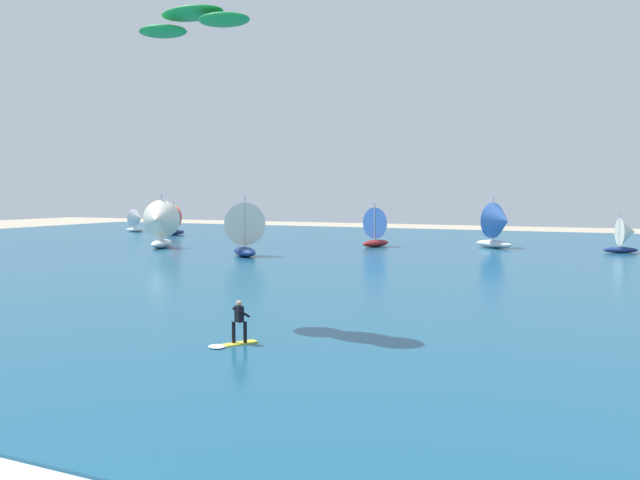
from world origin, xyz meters
The scene contains 10 objects.
ocean centered at (0.00, 49.08, 0.05)m, with size 160.00×90.00×0.10m, color navy.
kitesurfer centered at (-3.60, 14.68, 0.70)m, with size 1.47×1.97×1.67m.
kite centered at (-7.02, 17.08, 13.02)m, with size 5.91×2.62×0.87m.
sailboat_trailing centered at (-21.01, 44.11, 2.61)m, with size 4.86×4.80×5.48m.
sailboat_near_shore centered at (-12.76, 58.73, 2.27)m, with size 3.76×4.22×4.74m.
sailboat_heeled_over centered at (11.25, 61.11, 1.84)m, with size 3.39×2.99×3.80m.
sailboat_mid_right centered at (-44.72, 64.31, 2.20)m, with size 3.55×4.07×4.59m.
sailboat_mid_left centered at (-53.81, 68.33, 1.88)m, with size 3.33×2.82×3.89m.
sailboat_leading centered at (-32.90, 47.15, 2.68)m, with size 4.47×5.02×5.64m.
sailboat_anchored_offshore centered at (-0.60, 61.48, 2.55)m, with size 4.82×4.37×5.36m.
Camera 1 is at (8.79, -5.20, 5.79)m, focal length 35.09 mm.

